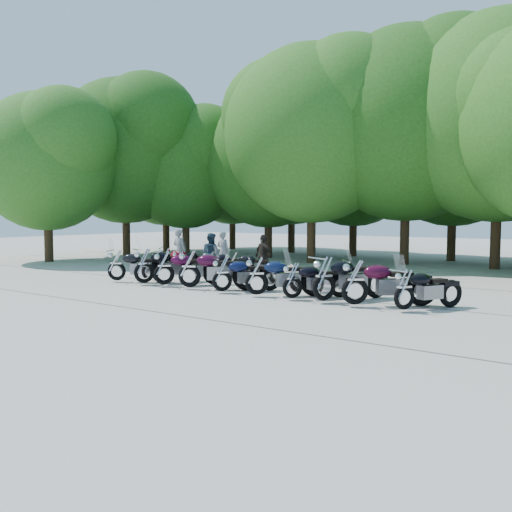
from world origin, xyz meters
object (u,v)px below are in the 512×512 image
Objects in this scene: motorcycle_2 at (164,266)px; motorcycle_9 at (404,288)px; motorcycle_12 at (210,263)px; motorcycle_6 at (293,279)px; rider_0 at (179,250)px; rider_1 at (211,254)px; motorcycle_7 at (324,277)px; rider_3 at (223,251)px; motorcycle_13 at (233,264)px; rider_2 at (264,256)px; motorcycle_11 at (179,261)px; motorcycle_0 at (117,264)px; motorcycle_4 at (222,273)px; motorcycle_1 at (144,264)px; motorcycle_10 at (166,259)px; motorcycle_5 at (257,274)px; motorcycle_8 at (355,280)px; motorcycle_3 at (189,267)px.

motorcycle_2 is 1.13× the size of motorcycle_9.
motorcycle_6 is at bearing -143.29° from motorcycle_12.
rider_0 reaches higher than motorcycle_2.
motorcycle_2 is 3.82m from rider_1.
rider_3 reaches higher than motorcycle_7.
motorcycle_2 reaches higher than motorcycle_13.
motorcycle_7 is 6.01m from rider_2.
motorcycle_6 reaches higher than motorcycle_11.
motorcycle_6 is at bearing -141.88° from motorcycle_2.
motorcycle_12 is (1.86, 2.92, -0.08)m from motorcycle_0.
motorcycle_6 is 8.76m from rider_0.
motorcycle_0 is 3.98m from rider_0.
motorcycle_4 is at bearing 30.36° from motorcycle_9.
motorcycle_12 is at bearing 6.49° from motorcycle_6.
motorcycle_6 is at bearing -142.83° from motorcycle_4.
motorcycle_0 is at bearing 68.06° from rider_2.
motorcycle_1 is 4.39m from rider_0.
motorcycle_9 reaches higher than motorcycle_13.
motorcycle_0 is at bearing 103.50° from motorcycle_13.
rider_0 is (-11.13, 3.72, 0.30)m from motorcycle_9.
motorcycle_7 reaches higher than motorcycle_9.
motorcycle_9 is 1.05× the size of motorcycle_11.
motorcycle_10 is 0.89m from motorcycle_11.
motorcycle_5 is at bearing 141.67° from rider_2.
motorcycle_1 is 0.87m from motorcycle_2.
rider_3 reaches higher than motorcycle_10.
motorcycle_2 is at bearing 49.55° from motorcycle_8.
rider_1 reaches higher than motorcycle_8.
motorcycle_8 is 1.15× the size of motorcycle_10.
rider_0 reaches higher than motorcycle_9.
rider_0 reaches higher than motorcycle_10.
motorcycle_5 is (6.06, 0.09, 0.01)m from motorcycle_0.
rider_1 is 1.01× the size of rider_2.
motorcycle_13 is (0.87, 2.62, -0.08)m from motorcycle_2.
motorcycle_2 is at bearing 61.09° from motorcycle_3.
rider_1 is at bearing 25.52° from rider_2.
motorcycle_6 is 0.97m from motorcycle_7.
motorcycle_8 is at bearing 164.40° from rider_2.
motorcycle_1 is 1.05× the size of motorcycle_2.
rider_0 is at bearing 10.66° from motorcycle_9.
motorcycle_6 is 0.98× the size of motorcycle_10.
motorcycle_13 is 1.17× the size of rider_0.
rider_2 reaches higher than motorcycle_10.
motorcycle_9 is (1.30, 0.06, -0.10)m from motorcycle_8.
rider_0 is at bearing -37.65° from motorcycle_1.
motorcycle_9 is (5.68, 0.12, -0.02)m from motorcycle_4.
motorcycle_10 is at bearing 26.84° from rider_1.
motorcycle_13 is (1.25, -0.18, 0.02)m from motorcycle_12.
motorcycle_3 is 3.94m from rider_2.
motorcycle_4 reaches higher than motorcycle_9.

